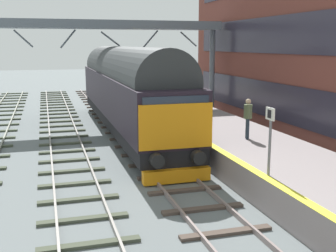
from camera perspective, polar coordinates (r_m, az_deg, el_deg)
name	(u,v)px	position (r m, az deg, el deg)	size (l,w,h in m)	color
ground_plane	(164,171)	(16.50, -0.48, -6.00)	(140.00, 140.00, 0.00)	slate
track_main	(164,169)	(16.49, -0.48, -5.82)	(2.50, 60.00, 0.15)	gray
track_adjacent_west	(73,177)	(15.94, -12.57, -6.68)	(2.50, 60.00, 0.15)	gray
station_platform	(249,152)	(17.65, 10.86, -3.39)	(4.00, 44.00, 1.01)	gray
diesel_locomotive	(127,88)	(23.26, -5.56, 5.13)	(2.74, 18.51, 4.68)	black
platform_number_sign	(270,131)	(12.60, 13.53, -0.66)	(0.10, 0.44, 2.01)	slate
waiting_passenger	(248,115)	(17.49, 10.67, 1.47)	(0.44, 0.48, 1.64)	#24303A
overhead_footbridge	(89,29)	(26.69, -10.53, 12.69)	(16.43, 2.00, 6.23)	slate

